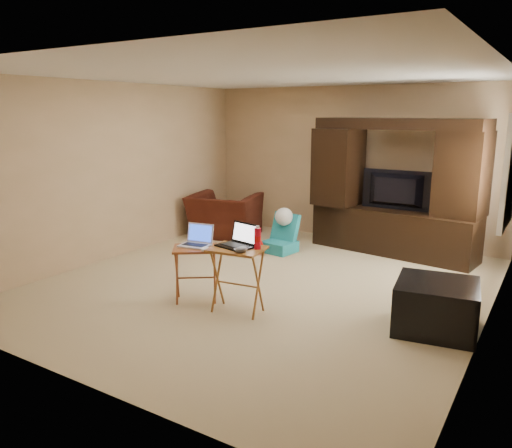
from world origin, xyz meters
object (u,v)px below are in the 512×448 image
Objects in this scene: laptop_right at (235,236)px; mouse_left at (205,249)px; recliner at (224,215)px; plush_toy at (255,242)px; child_rocker at (280,233)px; tray_table_left at (196,274)px; ottoman at (436,306)px; television at (394,191)px; push_toy at (436,249)px; tray_table_right at (237,280)px; water_bottle at (258,239)px; mouse_right at (241,250)px; laptop_left at (194,236)px; entertainment_center at (395,187)px.

mouse_left is at bearing -156.39° from laptop_right.
recliner is 2.90× the size of plush_toy.
child_rocker is (1.30, -0.40, -0.06)m from recliner.
tray_table_left reaches higher than child_rocker.
laptop_right is at bearing -162.16° from ottoman.
television is at bearing 115.83° from ottoman.
tray_table_left is 0.39m from mouse_left.
push_toy is 3.28m from tray_table_right.
ottoman is at bearing 11.72° from tray_table_right.
tray_table_right is (-1.38, -2.97, 0.15)m from push_toy.
water_bottle is (-1.69, -0.56, 0.57)m from ottoman.
child_rocker is 4.12× the size of mouse_right.
tray_table_left is at bearing 159.78° from mouse_left.
television is 3.26m from mouse_right.
recliner is 3.45m from push_toy.
television is 1.91× the size of push_toy.
plush_toy is at bearing 107.20° from mouse_left.
laptop_right is (-0.04, 0.02, 0.47)m from tray_table_right.
television is 0.92× the size of recliner.
ottoman is at bearing 23.39° from mouse_right.
tray_table_right is 0.72m from laptop_left.
child_rocker is at bearing 110.32° from mouse_right.
plush_toy is 2.34m from water_bottle.
recliner is at bearing 146.69° from plush_toy.
child_rocker is 2.72× the size of water_bottle.
mouse_left is at bearing 172.00° from mouse_right.
recliner is (-2.76, -0.46, -0.64)m from entertainment_center.
push_toy is at bearing 67.90° from mouse_right.
tray_table_right is at bearing 77.62° from television.
push_toy is (0.67, -0.15, -0.80)m from entertainment_center.
television is 2.66× the size of plush_toy.
mouse_left reaches higher than tray_table_left.
recliner is 3.36m from tray_table_right.
plush_toy is 2.04m from laptop_left.
water_bottle is at bearing -6.26° from laptop_left.
mouse_left is (-1.10, -3.12, -0.31)m from television.
push_toy is at bearing 76.73° from laptop_right.
tray_table_right is 0.42m from mouse_right.
mouse_left is (-1.77, -3.01, 0.45)m from push_toy.
ottoman reaches higher than plush_toy.
entertainment_center is 1.05m from push_toy.
mouse_left is at bearing 109.27° from recliner.
recliner is (-2.76, -0.42, -0.60)m from television.
mouse_right is (0.13, -0.12, 0.38)m from tray_table_right.
television is at bearing 88.68° from laptop_right.
ottoman is 2.11m from laptop_right.
entertainment_center is at bearing 38.52° from child_rocker.
laptop_right is 0.24m from mouse_right.
laptop_left is at bearing -78.06° from plush_toy.
plush_toy is at bearing 110.08° from tray_table_right.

